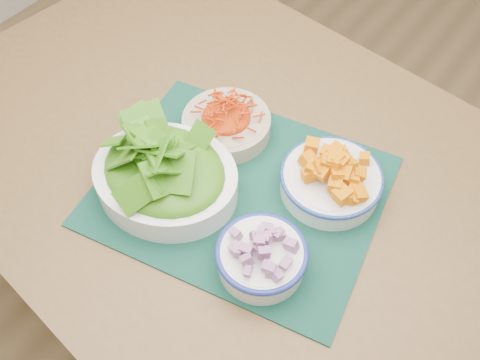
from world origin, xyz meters
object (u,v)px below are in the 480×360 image
(table, at_px, (234,185))
(placemat, at_px, (240,190))
(squash_bowl, at_px, (332,176))
(lettuce_bowl, at_px, (165,172))
(onion_bowl, at_px, (262,255))
(carrot_bowl, at_px, (226,121))

(table, distance_m, placemat, 0.12)
(squash_bowl, xyz_separation_m, lettuce_bowl, (-0.24, -0.18, 0.01))
(onion_bowl, bearing_deg, lettuce_bowl, 173.79)
(squash_bowl, distance_m, lettuce_bowl, 0.29)
(squash_bowl, bearing_deg, onion_bowl, -92.59)
(table, xyz_separation_m, carrot_bowl, (-0.05, 0.04, 0.12))
(table, distance_m, carrot_bowl, 0.14)
(table, bearing_deg, carrot_bowl, 145.38)
(carrot_bowl, bearing_deg, placemat, -42.55)
(carrot_bowl, bearing_deg, table, -40.68)
(table, height_order, placemat, placemat)
(carrot_bowl, relative_size, lettuce_bowl, 0.63)
(squash_bowl, height_order, lettuce_bowl, lettuce_bowl)
(onion_bowl, bearing_deg, placemat, 139.51)
(carrot_bowl, height_order, squash_bowl, squash_bowl)
(table, distance_m, onion_bowl, 0.27)
(table, bearing_deg, onion_bowl, -35.64)
(table, height_order, lettuce_bowl, lettuce_bowl)
(lettuce_bowl, bearing_deg, squash_bowl, 23.42)
(squash_bowl, relative_size, onion_bowl, 1.51)
(table, xyz_separation_m, onion_bowl, (0.18, -0.16, 0.13))
(lettuce_bowl, bearing_deg, table, 56.65)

